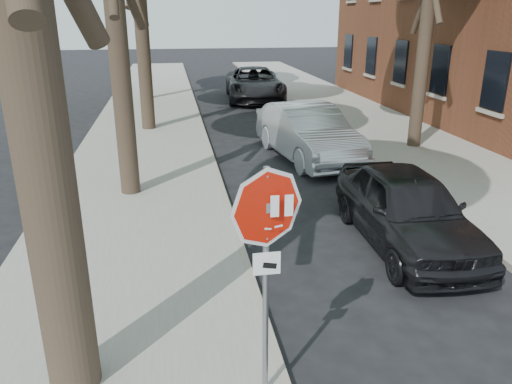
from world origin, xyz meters
TOP-DOWN VIEW (x-y plane):
  - sidewalk_left at (-2.50, 12.00)m, footprint 4.00×55.00m
  - sidewalk_right at (6.00, 12.00)m, footprint 4.00×55.00m
  - curb_left at (-0.45, 12.00)m, footprint 0.12×55.00m
  - curb_right at (3.95, 12.00)m, footprint 0.12×55.00m
  - stop_sign at (-0.70, -0.03)m, footprint 0.76×0.34m
  - car_a at (2.60, 3.49)m, footprint 1.78×4.23m
  - car_b at (2.34, 9.42)m, footprint 2.34×5.02m
  - car_d at (2.57, 20.20)m, footprint 3.09×5.94m

SIDE VIEW (x-z plane):
  - sidewalk_left at x=-2.50m, z-range 0.00..0.12m
  - sidewalk_right at x=6.00m, z-range 0.00..0.12m
  - curb_left at x=-0.45m, z-range 0.00..0.13m
  - curb_right at x=3.95m, z-range 0.00..0.13m
  - car_a at x=2.60m, z-range 0.00..1.43m
  - car_b at x=2.34m, z-range 0.00..1.59m
  - car_d at x=2.57m, z-range 0.00..1.60m
  - stop_sign at x=-0.70m, z-range 0.64..3.25m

